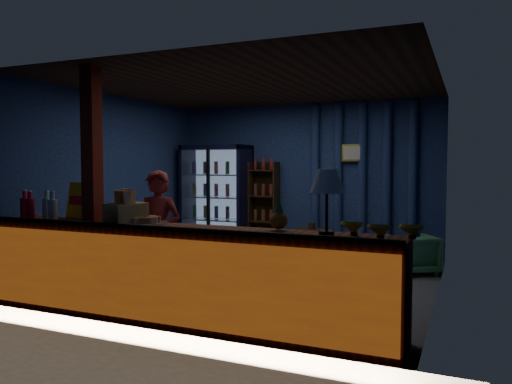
% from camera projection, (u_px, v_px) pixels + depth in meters
% --- Properties ---
extents(ground, '(4.60, 4.60, 0.00)m').
position_uv_depth(ground, '(254.00, 281.00, 6.70)').
color(ground, '#515154').
rests_on(ground, ground).
extents(room_walls, '(4.60, 4.60, 4.60)m').
position_uv_depth(room_walls, '(254.00, 164.00, 6.61)').
color(room_walls, navy).
rests_on(room_walls, ground).
extents(counter, '(4.40, 0.57, 0.99)m').
position_uv_depth(counter, '(177.00, 275.00, 4.92)').
color(counter, brown).
rests_on(counter, ground).
extents(support_post, '(0.16, 0.16, 2.60)m').
position_uv_depth(support_post, '(93.00, 189.00, 5.30)').
color(support_post, maroon).
rests_on(support_post, ground).
extents(beverage_cooler, '(1.20, 0.62, 1.90)m').
position_uv_depth(beverage_cooler, '(218.00, 199.00, 9.02)').
color(beverage_cooler, black).
rests_on(beverage_cooler, ground).
extents(bottle_shelf, '(0.50, 0.28, 1.60)m').
position_uv_depth(bottle_shelf, '(265.00, 208.00, 8.82)').
color(bottle_shelf, '#332310').
rests_on(bottle_shelf, ground).
extents(curtain_folds, '(1.74, 0.14, 2.50)m').
position_uv_depth(curtain_folds, '(362.00, 180.00, 8.19)').
color(curtain_folds, navy).
rests_on(curtain_folds, room_walls).
extents(framed_picture, '(0.36, 0.04, 0.28)m').
position_uv_depth(framed_picture, '(353.00, 153.00, 8.18)').
color(framed_picture, gold).
rests_on(framed_picture, room_walls).
extents(shopkeeper, '(0.58, 0.41, 1.50)m').
position_uv_depth(shopkeeper, '(158.00, 237.00, 5.62)').
color(shopkeeper, maroon).
rests_on(shopkeeper, ground).
extents(green_chair, '(0.83, 0.83, 0.56)m').
position_uv_depth(green_chair, '(413.00, 254.00, 7.14)').
color(green_chair, '#54A961').
rests_on(green_chair, ground).
extents(side_table, '(0.65, 0.53, 0.63)m').
position_uv_depth(side_table, '(312.00, 245.00, 7.96)').
color(side_table, '#332310').
rests_on(side_table, ground).
extents(yellow_sign, '(0.52, 0.18, 0.41)m').
position_uv_depth(yellow_sign, '(83.00, 201.00, 5.64)').
color(yellow_sign, yellow).
rests_on(yellow_sign, counter).
extents(soda_bottles, '(0.60, 0.18, 0.32)m').
position_uv_depth(soda_bottles, '(38.00, 208.00, 5.54)').
color(soda_bottles, red).
rests_on(soda_bottles, counter).
extents(snack_box_left, '(0.41, 0.38, 0.35)m').
position_uv_depth(snack_box_left, '(122.00, 212.00, 5.08)').
color(snack_box_left, '#A0884D').
rests_on(snack_box_left, counter).
extents(snack_box_centre, '(0.42, 0.39, 0.36)m').
position_uv_depth(snack_box_centre, '(129.00, 211.00, 5.18)').
color(snack_box_centre, '#A0884D').
rests_on(snack_box_centre, counter).
extents(pastry_tray, '(0.50, 0.50, 0.08)m').
position_uv_depth(pastry_tray, '(143.00, 222.00, 5.09)').
color(pastry_tray, silver).
rests_on(pastry_tray, counter).
extents(banana_bunches, '(0.70, 0.28, 0.15)m').
position_uv_depth(banana_bunches, '(381.00, 229.00, 4.15)').
color(banana_bunches, gold).
rests_on(banana_bunches, counter).
extents(table_lamp, '(0.29, 0.29, 0.58)m').
position_uv_depth(table_lamp, '(327.00, 184.00, 4.27)').
color(table_lamp, black).
rests_on(table_lamp, counter).
extents(pineapple, '(0.17, 0.17, 0.29)m').
position_uv_depth(pineapple, '(279.00, 217.00, 4.66)').
color(pineapple, '#93651A').
rests_on(pineapple, counter).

